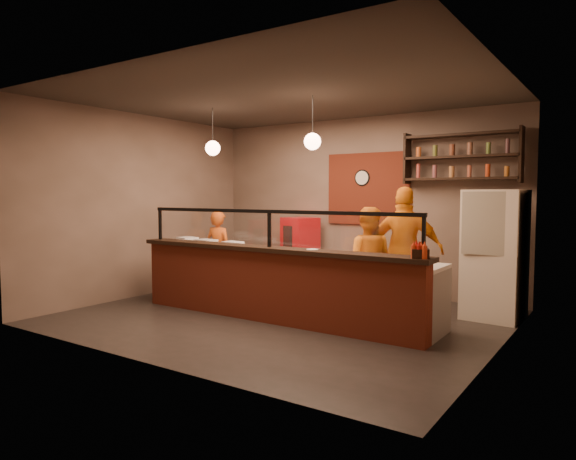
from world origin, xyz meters
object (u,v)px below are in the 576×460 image
Objects in this scene: wall_clock at (362,178)px; cook_mid at (367,261)px; cook_left at (219,252)px; cook_right at (405,250)px; pizza_dough at (348,260)px; condiment_caddy at (420,254)px; fridge at (495,255)px; red_cooler at (300,253)px; pepper_mill at (421,249)px.

wall_clock is 0.19× the size of cook_mid.
wall_clock is 2.96m from cook_left.
pizza_dough is at bearing 57.45° from cook_right.
cook_right is 9.73× the size of condiment_caddy.
cook_left reaches higher than pizza_dough.
cook_left is (-2.15, -1.52, -1.35)m from wall_clock.
cook_mid is 1.82m from fridge.
wall_clock reaches higher than pizza_dough.
cook_left reaches higher than red_cooler.
fridge is 1.38× the size of red_cooler.
wall_clock reaches higher than cook_mid.
cook_left is 0.93× the size of cook_mid.
cook_left is at bearing 164.34° from pepper_mill.
condiment_caddy is at bearing 160.36° from cook_left.
fridge is 3.70m from red_cooler.
red_cooler is at bearing 175.89° from fridge.
red_cooler is (-1.15, -0.31, -1.42)m from wall_clock.
wall_clock reaches higher than cook_right.
cook_left is 0.78× the size of cook_right.
wall_clock is at bearing 165.65° from fridge.
cook_left is at bearing 165.37° from pizza_dough.
fridge is at bearing 78.60° from condiment_caddy.
fridge is 2.18m from pizza_dough.
wall_clock is 2.11m from cook_right.
condiment_caddy is at bearing -53.23° from wall_clock.
cook_left is 4.71m from fridge.
pepper_mill is at bearing -18.57° from red_cooler.
condiment_caddy is (1.22, -1.16, 0.31)m from cook_mid.
fridge reaches higher than cook_left.
cook_mid reaches higher than cook_left.
red_cooler is 2.81× the size of pizza_dough.
fridge reaches higher than pizza_dough.
cook_left is 3.18m from pizza_dough.
cook_left is 3.47m from cook_right.
cook_right is at bearing -177.49° from cook_left.
pepper_mill is (-0.44, -1.88, 0.22)m from fridge.
pizza_dough is (0.92, -2.32, -1.19)m from wall_clock.
cook_mid is 2.44m from red_cooler.
red_cooler is (1.00, 1.21, -0.07)m from cook_left.
wall_clock is 1.52× the size of condiment_caddy.
cook_right is at bearing -42.83° from wall_clock.
fridge is at bearing -18.29° from wall_clock.
pepper_mill reaches higher than pizza_dough.
pepper_mill is (1.18, -1.06, 0.34)m from cook_mid.
red_cooler reaches higher than pepper_mill.
cook_right is 1.70m from pepper_mill.
pepper_mill is at bearing -18.38° from pizza_dough.
pepper_mill is at bearing -99.12° from fridge.
wall_clock is 0.22× the size of red_cooler.
fridge is at bearing 10.02° from red_cooler.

